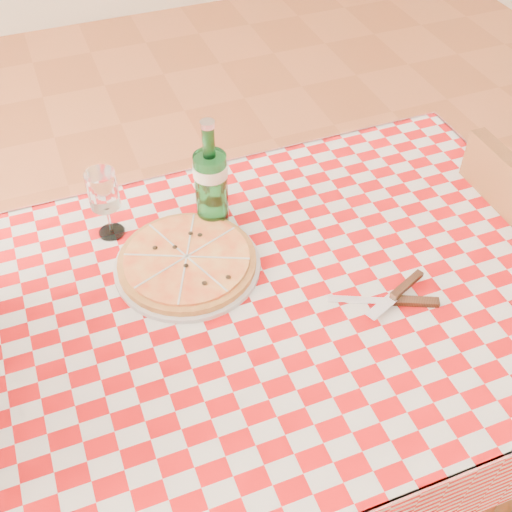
{
  "coord_description": "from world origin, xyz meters",
  "views": [
    {
      "loc": [
        -0.34,
        -0.77,
        1.71
      ],
      "look_at": [
        -0.02,
        0.06,
        0.82
      ],
      "focal_mm": 45.0,
      "sensor_mm": 36.0,
      "label": 1
    }
  ],
  "objects_px": {
    "pizza_plate": "(187,261)",
    "water_bottle": "(211,175)",
    "wine_glass": "(106,204)",
    "dining_table": "(275,326)"
  },
  "relations": [
    {
      "from": "dining_table",
      "to": "water_bottle",
      "type": "distance_m",
      "value": 0.34
    },
    {
      "from": "pizza_plate",
      "to": "water_bottle",
      "type": "xyz_separation_m",
      "value": [
        0.09,
        0.11,
        0.11
      ]
    },
    {
      "from": "dining_table",
      "to": "pizza_plate",
      "type": "relative_size",
      "value": 3.99
    },
    {
      "from": "dining_table",
      "to": "water_bottle",
      "type": "height_order",
      "value": "water_bottle"
    },
    {
      "from": "dining_table",
      "to": "wine_glass",
      "type": "bearing_deg",
      "value": 131.71
    },
    {
      "from": "pizza_plate",
      "to": "wine_glass",
      "type": "xyz_separation_m",
      "value": [
        -0.12,
        0.16,
        0.06
      ]
    },
    {
      "from": "pizza_plate",
      "to": "water_bottle",
      "type": "distance_m",
      "value": 0.18
    },
    {
      "from": "water_bottle",
      "to": "wine_glass",
      "type": "relative_size",
      "value": 1.61
    },
    {
      "from": "dining_table",
      "to": "water_bottle",
      "type": "bearing_deg",
      "value": 100.72
    },
    {
      "from": "water_bottle",
      "to": "wine_glass",
      "type": "distance_m",
      "value": 0.23
    }
  ]
}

